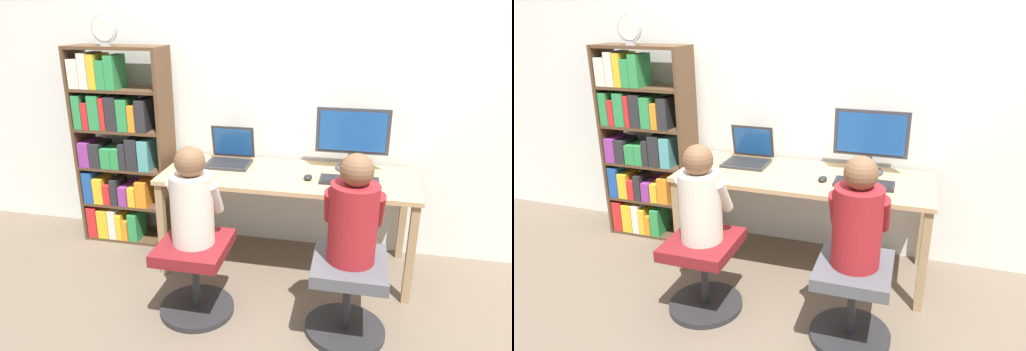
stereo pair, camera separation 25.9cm
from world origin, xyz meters
The scene contains 13 objects.
ground_plane centered at (0.00, 0.00, 0.00)m, with size 14.00×14.00×0.00m, color brown.
wall_back centered at (0.00, 0.73, 1.30)m, with size 10.00×0.05×2.60m.
desk centered at (0.00, 0.33, 0.63)m, with size 1.73×0.67×0.71m.
desktop_monitor centered at (0.42, 0.52, 0.94)m, with size 0.50×0.21×0.44m.
laptop centered at (-0.45, 0.47, 0.76)m, with size 0.32×0.30×0.26m.
keyboard centered at (0.42, 0.26, 0.72)m, with size 0.38×0.16×0.03m.
computer_mouse_by_keyboard centered at (0.15, 0.26, 0.72)m, with size 0.06×0.09×0.03m.
office_chair_left centered at (0.46, -0.34, 0.28)m, with size 0.46×0.46×0.48m.
office_chair_right centered at (-0.45, -0.33, 0.28)m, with size 0.46×0.46×0.48m.
person_at_monitor centered at (0.46, -0.34, 0.75)m, with size 0.32×0.29×0.61m.
person_at_laptop centered at (-0.45, -0.33, 0.74)m, with size 0.31×0.27×0.59m.
bookshelf centered at (-1.35, 0.48, 0.75)m, with size 0.72×0.29×1.53m.
desk_clock centered at (-1.32, 0.41, 1.64)m, with size 0.19×0.03×0.21m.
Camera 2 is at (0.68, -2.53, 1.76)m, focal length 32.00 mm.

